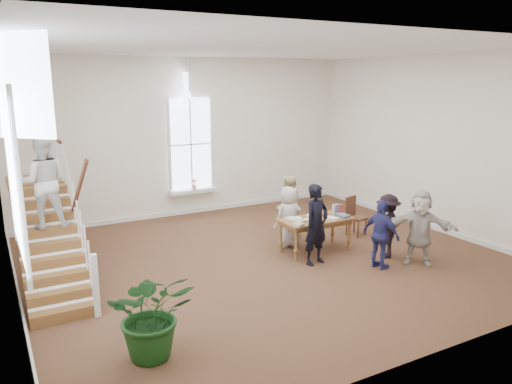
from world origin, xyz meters
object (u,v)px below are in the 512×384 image
woman_cluster_c (420,228)px  person_yellow (288,208)px  police_officer (316,224)px  elderly_woman (289,217)px  library_table (316,222)px  woman_cluster_a (381,235)px  woman_cluster_b (387,226)px  side_chair (354,214)px  floor_plant (153,313)px

woman_cluster_c → person_yellow: bearing=162.4°
police_officer → elderly_woman: police_officer is taller
police_officer → library_table: bearing=41.8°
woman_cluster_a → woman_cluster_b: (0.60, 0.45, -0.02)m
side_chair → woman_cluster_c: bearing=-109.6°
woman_cluster_a → woman_cluster_c: woman_cluster_c is taller
person_yellow → woman_cluster_a: person_yellow is taller
library_table → person_yellow: size_ratio=1.05×
police_officer → person_yellow: bearing=63.9°
library_table → elderly_woman: 0.70m
library_table → woman_cluster_a: (0.57, -1.52, 0.03)m
library_table → side_chair: 1.68m
library_table → woman_cluster_a: 1.63m
elderly_woman → woman_cluster_a: size_ratio=0.99×
woman_cluster_b → side_chair: (0.41, 1.63, -0.16)m
person_yellow → library_table: bearing=75.0°
woman_cluster_c → police_officer: bearing=-165.2°
library_table → woman_cluster_a: woman_cluster_a is taller
police_officer → person_yellow: 1.80m
library_table → woman_cluster_c: bearing=-49.5°
police_officer → side_chair: 2.38m
woman_cluster_c → floor_plant: 6.17m
elderly_woman → library_table: bearing=119.1°
person_yellow → floor_plant: (-4.59, -3.67, -0.13)m
library_table → floor_plant: size_ratio=1.25×
person_yellow → side_chair: (1.63, -0.55, -0.24)m
library_table → elderly_woman: bearing=120.0°
elderly_woman → floor_plant: (-4.29, -3.17, -0.06)m
floor_plant → woman_cluster_a: bearing=11.3°
police_officer → woman_cluster_a: 1.35m
side_chair → elderly_woman: bearing=161.6°
person_yellow → floor_plant: 5.88m
police_officer → woman_cluster_a: size_ratio=1.19×
library_table → woman_cluster_b: woman_cluster_b is taller
police_officer → elderly_woman: size_ratio=1.21×
library_table → side_chair: size_ratio=1.69×
police_officer → woman_cluster_c: size_ratio=1.08×
person_yellow → side_chair: 1.74m
library_table → woman_cluster_c: 2.27m
woman_cluster_a → woman_cluster_b: size_ratio=1.02×
elderly_woman → person_yellow: bearing=-121.8°
woman_cluster_a → woman_cluster_c: size_ratio=0.91×
police_officer → woman_cluster_a: (1.02, -0.88, -0.14)m
person_yellow → side_chair: bearing=143.6°
library_table → woman_cluster_c: size_ratio=1.03×
woman_cluster_c → side_chair: size_ratio=1.63×
woman_cluster_c → library_table: bearing=174.6°
library_table → woman_cluster_b: bearing=-42.5°
person_yellow → side_chair: person_yellow is taller
library_table → floor_plant: floor_plant is taller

